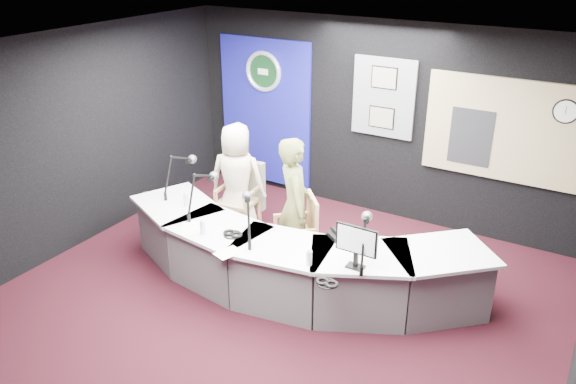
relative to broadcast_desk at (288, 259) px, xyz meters
The scene contains 31 objects.
ground 0.67m from the broadcast_desk, 84.81° to the right, with size 6.00×6.00×0.00m, color black.
ceiling 2.49m from the broadcast_desk, 84.81° to the right, with size 6.00×6.00×0.02m, color silver.
wall_back 2.66m from the broadcast_desk, 88.83° to the left, with size 6.00×0.02×2.80m, color black.
wall_left 3.17m from the broadcast_desk, 169.44° to the right, with size 0.02×6.00×2.80m, color black.
broadcast_desk is the anchor object (origin of this frame).
backdrop_panel 3.17m from the broadcast_desk, 127.40° to the left, with size 1.60×0.05×2.30m, color navy.
agency_seal 3.38m from the broadcast_desk, 127.86° to the left, with size 0.63×0.63×0.07m, color silver.
seal_center 3.38m from the broadcast_desk, 127.80° to the left, with size 0.48×0.48×0.01m, color #0E3316.
pinboard 2.79m from the broadcast_desk, 87.63° to the left, with size 0.90×0.04×1.10m, color slate.
framed_photo_upper 2.91m from the broadcast_desk, 87.60° to the left, with size 0.34×0.02×0.27m, color #80705D.
framed_photo_lower 2.63m from the broadcast_desk, 87.60° to the left, with size 0.34×0.02×0.27m, color #80705D.
booth_window_frame 3.24m from the broadcast_desk, 53.36° to the left, with size 2.12×0.06×1.32m, color tan.
booth_glow 3.23m from the broadcast_desk, 53.24° to the left, with size 2.00×0.02×1.20m, color beige.
equipment_rack 2.93m from the broadcast_desk, 60.54° to the left, with size 0.55×0.02×0.75m, color black.
wall_clock 3.71m from the broadcast_desk, 44.88° to the left, with size 0.28×0.28×0.01m, color white.
armchair_left 1.58m from the broadcast_desk, 146.70° to the left, with size 0.52×0.52×0.92m, color tan, non-canonical shape.
armchair_right 0.46m from the broadcast_desk, 110.21° to the left, with size 0.60×0.60×1.06m, color tan, non-canonical shape.
draped_jacket 1.74m from the broadcast_desk, 139.63° to the left, with size 0.50×0.10×0.70m, color #676357.
person_man 1.63m from the broadcast_desk, 146.70° to the left, with size 0.76×0.50×1.56m, color beige.
person_woman 0.65m from the broadcast_desk, 110.21° to the left, with size 0.62×0.41×1.71m, color olive.
computer_monitor 1.25m from the broadcast_desk, 18.58° to the right, with size 0.43×0.03×0.30m, color black.
desk_phone 0.69m from the broadcast_desk, 13.52° to the left, with size 0.20×0.16×0.05m, color black.
headphones_near 1.22m from the broadcast_desk, 40.55° to the right, with size 0.21×0.21×0.04m, color black.
headphones_far 0.74m from the broadcast_desk, 139.46° to the right, with size 0.23×0.23×0.04m, color black.
paper_stack 1.17m from the broadcast_desk, 152.62° to the right, with size 0.23×0.33×0.00m, color white.
notepad 0.89m from the broadcast_desk, 111.31° to the right, with size 0.19×0.27×0.00m, color white.
boom_mic_a 1.91m from the broadcast_desk, behind, with size 0.17×0.74×0.60m, color black, non-canonical shape.
boom_mic_b 1.33m from the broadcast_desk, behind, with size 0.20×0.73×0.60m, color black, non-canonical shape.
boom_mic_c 0.81m from the broadcast_desk, 134.75° to the right, with size 0.48×0.62×0.60m, color black, non-canonical shape.
boom_mic_d 1.20m from the broadcast_desk, ahead, with size 0.33×0.70×0.60m, color black, non-canonical shape.
water_bottles 0.58m from the broadcast_desk, 124.37° to the right, with size 2.51×0.58×0.18m, color silver, non-canonical shape.
Camera 1 is at (2.89, -4.42, 3.82)m, focal length 36.00 mm.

